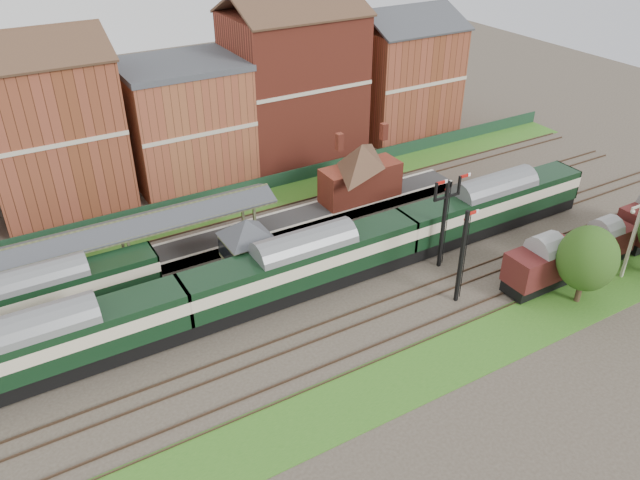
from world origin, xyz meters
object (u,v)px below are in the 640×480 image
semaphore_bracket (444,218)px  dmu_train (305,264)px  signal_box (248,250)px  platform_railcar (41,296)px  goods_van_a (542,265)px

semaphore_bracket → dmu_train: semaphore_bracket is taller
dmu_train → signal_box: bearing=135.7°
platform_railcar → goods_van_a: bearing=-23.9°
dmu_train → goods_van_a: (16.55, -9.00, -0.50)m
semaphore_bracket → goods_van_a: 8.48m
signal_box → platform_railcar: 15.53m
signal_box → platform_railcar: signal_box is taller
signal_box → dmu_train: (3.33, -3.25, -0.55)m
signal_box → dmu_train: size_ratio=0.10×
dmu_train → platform_railcar: (-18.50, 6.50, -0.31)m
dmu_train → platform_railcar: size_ratio=3.43×
platform_railcar → goods_van_a: size_ratio=2.77×
semaphore_bracket → platform_railcar: 31.60m
semaphore_bracket → dmu_train: bearing=167.9°
dmu_train → goods_van_a: size_ratio=9.52×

